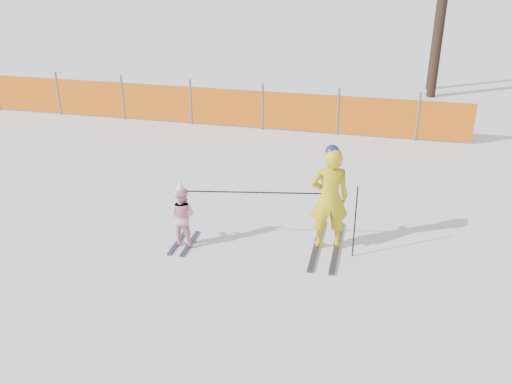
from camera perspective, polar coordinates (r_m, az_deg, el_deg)
ground at (r=9.42m, az=-0.68°, el=-6.78°), size 120.00×120.00×0.00m
adult at (r=9.42m, az=7.35°, el=-0.63°), size 0.73×1.73×1.85m
child at (r=9.68m, az=-7.41°, el=-2.31°), size 0.54×0.87×1.21m
ski_poles at (r=9.31m, az=3.51°, el=-1.12°), size 2.76×0.42×1.27m
safety_fence at (r=15.96m, az=-7.80°, el=8.75°), size 15.40×0.06×1.25m
tree_trunks at (r=19.50m, az=20.94°, el=17.34°), size 4.28×1.23×6.37m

